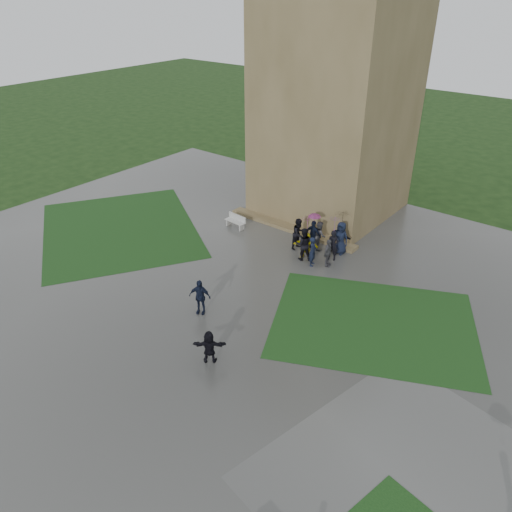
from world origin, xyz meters
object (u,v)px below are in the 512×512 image
Objects in this scene: bench at (236,221)px; pedestrian_near at (209,347)px; pedestrian_mid at (200,297)px; tower at (338,70)px.

bench is 12.62m from pedestrian_near.
bench is 0.82× the size of pedestrian_mid.
pedestrian_near is at bearing -65.45° from pedestrian_mid.
pedestrian_near reaches higher than bench.
pedestrian_near is at bearing -50.19° from bench.
tower is at bearing -112.77° from pedestrian_near.
tower reaches higher than pedestrian_near.
pedestrian_near is (7.35, -10.25, 0.31)m from bench.
pedestrian_near is (2.68, -2.23, -0.14)m from pedestrian_mid.
pedestrian_near is (4.38, -16.49, -8.24)m from tower.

